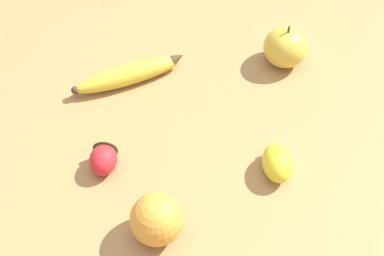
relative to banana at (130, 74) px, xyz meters
name	(u,v)px	position (x,y,z in m)	size (l,w,h in m)	color
ground_plane	(185,147)	(0.04, -0.18, -0.02)	(3.00, 3.00, 0.00)	#A87A47
banana	(130,74)	(0.00, 0.00, 0.00)	(0.22, 0.04, 0.04)	gold
orange	(157,219)	(-0.05, -0.31, 0.02)	(0.08, 0.08, 0.08)	orange
strawberry	(104,158)	(-0.09, -0.16, 0.00)	(0.06, 0.07, 0.04)	red
apple	(285,47)	(0.29, -0.06, 0.02)	(0.08, 0.08, 0.09)	gold
lemon	(277,163)	(0.16, -0.28, 0.00)	(0.06, 0.08, 0.05)	yellow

